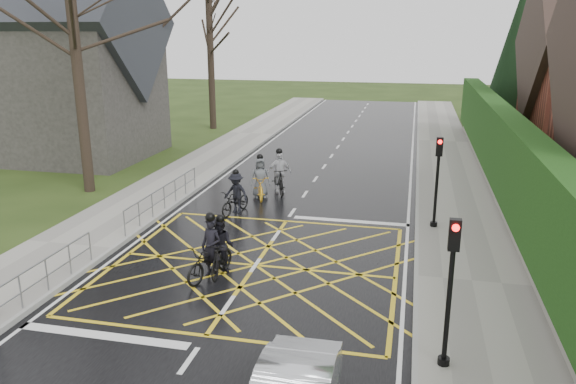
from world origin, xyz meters
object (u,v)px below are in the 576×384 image
at_px(cyclist_lead, 260,183).
at_px(cyclist_front, 279,177).
at_px(cyclist_rear, 211,257).
at_px(cyclist_back, 221,252).
at_px(cyclist_mid, 236,197).

bearing_deg(cyclist_lead, cyclist_front, 33.65).
bearing_deg(cyclist_rear, cyclist_front, 108.60).
distance_m(cyclist_rear, cyclist_back, 0.38).
relative_size(cyclist_back, cyclist_mid, 0.96).
bearing_deg(cyclist_back, cyclist_front, 88.58).
bearing_deg(cyclist_back, cyclist_lead, 93.40).
xyz_separation_m(cyclist_rear, cyclist_mid, (-1.08, 5.57, 0.01)).
xyz_separation_m(cyclist_rear, cyclist_back, (0.17, 0.34, 0.04)).
relative_size(cyclist_back, cyclist_lead, 0.89).
relative_size(cyclist_rear, cyclist_front, 1.05).
bearing_deg(cyclist_front, cyclist_lead, -149.12).
relative_size(cyclist_back, cyclist_front, 0.90).
distance_m(cyclist_mid, cyclist_front, 3.10).
height_order(cyclist_front, cyclist_lead, cyclist_front).
xyz_separation_m(cyclist_rear, cyclist_front, (-0.15, 8.53, 0.09)).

